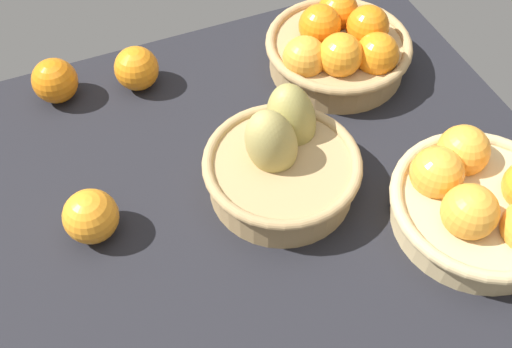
% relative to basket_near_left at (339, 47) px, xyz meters
% --- Properties ---
extents(market_tray, '(0.84, 0.72, 0.03)m').
position_rel_basket_near_left_xyz_m(market_tray, '(0.20, 0.17, -0.06)').
color(market_tray, black).
rests_on(market_tray, ground).
extents(basket_near_left, '(0.24, 0.24, 0.11)m').
position_rel_basket_near_left_xyz_m(basket_near_left, '(0.00, 0.00, 0.00)').
color(basket_near_left, tan).
rests_on(basket_near_left, market_tray).
extents(basket_far_left, '(0.25, 0.25, 0.11)m').
position_rel_basket_near_left_xyz_m(basket_far_left, '(-0.03, 0.35, -0.00)').
color(basket_far_left, tan).
rests_on(basket_far_left, market_tray).
extents(basket_center_pears, '(0.22, 0.23, 0.15)m').
position_rel_basket_near_left_xyz_m(basket_center_pears, '(0.19, 0.19, 0.00)').
color(basket_center_pears, tan).
rests_on(basket_center_pears, market_tray).
extents(loose_orange_front_gap, '(0.08, 0.08, 0.08)m').
position_rel_basket_near_left_xyz_m(loose_orange_front_gap, '(0.46, 0.17, -0.01)').
color(loose_orange_front_gap, orange).
rests_on(loose_orange_front_gap, market_tray).
extents(loose_orange_back_gap, '(0.07, 0.07, 0.07)m').
position_rel_basket_near_left_xyz_m(loose_orange_back_gap, '(0.32, -0.09, -0.01)').
color(loose_orange_back_gap, orange).
rests_on(loose_orange_back_gap, market_tray).
extents(loose_orange_side_gap, '(0.07, 0.07, 0.07)m').
position_rel_basket_near_left_xyz_m(loose_orange_side_gap, '(0.45, -0.11, -0.01)').
color(loose_orange_side_gap, orange).
rests_on(loose_orange_side_gap, market_tray).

